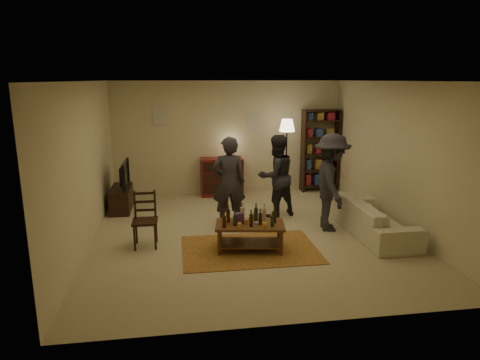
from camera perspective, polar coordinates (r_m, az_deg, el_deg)
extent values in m
plane|color=#C6B793|center=(7.84, 1.24, -7.09)|extent=(6.00, 6.00, 0.00)
plane|color=beige|center=(10.41, -1.56, 5.67)|extent=(5.50, 0.00, 5.50)
plane|color=beige|center=(7.51, -19.85, 1.91)|extent=(0.00, 6.00, 6.00)
plane|color=beige|center=(8.39, 20.15, 3.01)|extent=(0.00, 6.00, 6.00)
plane|color=beige|center=(4.63, 7.71, -4.17)|extent=(5.50, 0.00, 5.50)
plane|color=white|center=(7.35, 1.35, 13.06)|extent=(6.00, 6.00, 0.00)
cube|color=beige|center=(10.26, -10.57, 8.43)|extent=(0.35, 0.03, 0.45)
cube|color=beige|center=(10.44, 1.74, 7.63)|extent=(0.30, 0.03, 0.40)
cube|color=brown|center=(7.11, 1.32, -9.23)|extent=(2.20, 1.50, 0.01)
cube|color=brown|center=(6.96, 1.34, -5.99)|extent=(1.18, 0.76, 0.04)
cube|color=brown|center=(7.07, 1.32, -8.37)|extent=(1.07, 0.65, 0.02)
cylinder|color=brown|center=(6.82, -2.81, -8.45)|extent=(0.05, 0.05, 0.41)
cylinder|color=brown|center=(6.84, 5.55, -8.42)|extent=(0.05, 0.05, 0.41)
cylinder|color=brown|center=(7.27, -2.64, -7.04)|extent=(0.05, 0.05, 0.41)
cylinder|color=brown|center=(7.29, 5.18, -7.01)|extent=(0.05, 0.05, 0.41)
cylinder|color=gold|center=(6.93, -2.01, -5.47)|extent=(0.07, 0.07, 0.10)
cylinder|color=gold|center=(6.72, -0.07, -6.11)|extent=(0.07, 0.07, 0.09)
cylinder|color=gold|center=(7.15, 1.92, -4.84)|extent=(0.07, 0.07, 0.11)
cylinder|color=gold|center=(6.75, 3.27, -6.05)|extent=(0.07, 0.07, 0.09)
cylinder|color=gold|center=(7.13, 4.35, -4.97)|extent=(0.07, 0.07, 0.10)
cylinder|color=gold|center=(6.93, 0.84, -5.56)|extent=(0.06, 0.06, 0.08)
cube|color=#602E80|center=(6.94, -0.16, -5.08)|extent=(0.15, 0.11, 0.18)
cylinder|color=gray|center=(6.93, 2.34, -5.79)|extent=(0.12, 0.12, 0.03)
cube|color=black|center=(7.27, -12.55, -5.42)|extent=(0.41, 0.41, 0.04)
cylinder|color=black|center=(7.20, -13.88, -7.56)|extent=(0.04, 0.04, 0.43)
cylinder|color=black|center=(7.17, -11.23, -7.50)|extent=(0.04, 0.04, 0.43)
cylinder|color=black|center=(7.51, -13.65, -6.67)|extent=(0.04, 0.04, 0.43)
cylinder|color=black|center=(7.48, -11.10, -6.61)|extent=(0.04, 0.04, 0.43)
cube|color=black|center=(7.35, -12.56, -3.06)|extent=(0.33, 0.03, 0.49)
cube|color=black|center=(9.44, -15.52, -2.42)|extent=(0.40, 1.00, 0.50)
imported|color=black|center=(9.32, -15.59, 0.71)|extent=(0.13, 0.97, 0.56)
cube|color=maroon|center=(10.27, -2.45, 0.46)|extent=(1.00, 0.48, 0.90)
cube|color=black|center=(10.08, -2.28, -1.13)|extent=(0.92, 0.02, 0.22)
cube|color=black|center=(10.02, -2.29, 0.31)|extent=(0.92, 0.02, 0.22)
cube|color=black|center=(9.97, -2.30, 1.77)|extent=(0.92, 0.02, 0.22)
cylinder|color=black|center=(10.21, -1.07, 3.08)|extent=(0.12, 0.12, 0.04)
cylinder|color=black|center=(10.18, -1.08, 3.80)|extent=(0.02, 0.02, 0.22)
cone|color=#FFE5B2|center=(10.15, -1.08, 4.97)|extent=(0.26, 0.26, 0.20)
cube|color=black|center=(10.62, 8.41, 3.78)|extent=(0.04, 0.34, 2.00)
cube|color=black|center=(10.91, 12.74, 3.84)|extent=(0.04, 0.34, 2.00)
cube|color=black|center=(10.93, 10.41, -0.58)|extent=(0.90, 0.34, 0.03)
cube|color=black|center=(10.84, 10.50, 1.47)|extent=(0.90, 0.34, 0.03)
cube|color=black|center=(10.77, 10.59, 3.55)|extent=(0.90, 0.34, 0.03)
cube|color=black|center=(10.71, 10.68, 5.66)|extent=(0.90, 0.34, 0.03)
cube|color=black|center=(10.66, 10.77, 7.79)|extent=(0.90, 0.34, 0.03)
cube|color=black|center=(10.64, 10.83, 9.13)|extent=(0.90, 0.34, 0.03)
cube|color=maroon|center=(10.80, 8.94, 0.10)|extent=(0.12, 0.22, 0.26)
cube|color=navy|center=(10.88, 10.20, 0.15)|extent=(0.15, 0.22, 0.26)
cube|color=olive|center=(10.97, 11.53, 0.20)|extent=(0.18, 0.22, 0.26)
cube|color=navy|center=(10.72, 9.01, 2.13)|extent=(0.12, 0.22, 0.24)
cube|color=olive|center=(10.80, 10.28, 2.16)|extent=(0.15, 0.22, 0.24)
cube|color=maroon|center=(10.89, 11.63, 2.20)|extent=(0.18, 0.22, 0.24)
cube|color=olive|center=(10.65, 9.09, 4.19)|extent=(0.12, 0.22, 0.22)
cube|color=maroon|center=(10.73, 10.37, 4.21)|extent=(0.15, 0.22, 0.22)
cube|color=navy|center=(10.82, 11.72, 4.22)|extent=(0.18, 0.22, 0.22)
cube|color=maroon|center=(10.60, 9.17, 6.27)|extent=(0.12, 0.22, 0.20)
cube|color=navy|center=(10.68, 10.45, 6.27)|extent=(0.15, 0.22, 0.20)
cube|color=olive|center=(10.77, 11.82, 6.27)|extent=(0.18, 0.22, 0.20)
cube|color=navy|center=(10.56, 9.25, 8.37)|extent=(0.12, 0.22, 0.18)
cube|color=olive|center=(10.64, 10.54, 8.36)|extent=(0.15, 0.22, 0.18)
cube|color=maroon|center=(10.73, 11.92, 8.34)|extent=(0.18, 0.22, 0.18)
cylinder|color=black|center=(10.32, 6.06, -2.03)|extent=(0.28, 0.28, 0.03)
cylinder|color=black|center=(10.14, 6.17, 2.35)|extent=(0.03, 0.03, 1.64)
cone|color=#FFE5B2|center=(10.01, 6.30, 7.26)|extent=(0.36, 0.36, 0.28)
imported|color=beige|center=(8.04, 17.46, -4.90)|extent=(0.81, 2.08, 0.61)
imported|color=#292830|center=(7.92, -1.49, -0.34)|extent=(0.63, 0.42, 1.73)
imported|color=#222329|center=(8.61, 4.82, 0.53)|extent=(0.98, 0.88, 1.67)
imported|color=#25262D|center=(7.97, 12.06, -0.30)|extent=(0.83, 1.24, 1.80)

